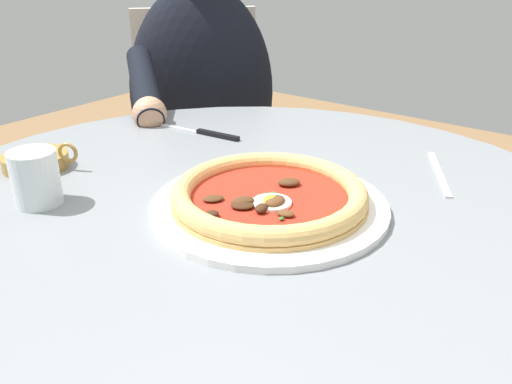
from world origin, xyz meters
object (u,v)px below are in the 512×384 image
(pizza_on_plate, at_px, (269,198))
(steak_knife, at_px, (207,133))
(cafe_chair_diner, at_px, (201,140))
(water_glass, at_px, (36,181))
(diner_person, at_px, (205,167))
(olive_pan, at_px, (36,160))
(fork_utensil, at_px, (439,173))
(dining_table, at_px, (245,292))

(pizza_on_plate, relative_size, steak_knife, 1.59)
(pizza_on_plate, xyz_separation_m, cafe_chair_diner, (-0.57, -0.67, -0.21))
(pizza_on_plate, bearing_deg, water_glass, -56.05)
(diner_person, bearing_deg, olive_pan, 16.43)
(fork_utensil, xyz_separation_m, diner_person, (-0.21, -0.70, -0.23))
(dining_table, relative_size, steak_knife, 5.03)
(water_glass, xyz_separation_m, fork_utensil, (-0.44, 0.41, -0.03))
(pizza_on_plate, relative_size, water_glass, 4.22)
(diner_person, height_order, cafe_chair_diner, diner_person)
(steak_knife, distance_m, olive_pan, 0.31)
(dining_table, distance_m, steak_knife, 0.35)
(dining_table, distance_m, water_glass, 0.33)
(olive_pan, xyz_separation_m, fork_utensil, (-0.37, 0.53, -0.01))
(steak_knife, distance_m, fork_utensil, 0.43)
(steak_knife, bearing_deg, diner_person, -135.92)
(olive_pan, bearing_deg, steak_knife, 159.67)
(water_glass, height_order, steak_knife, water_glass)
(cafe_chair_diner, bearing_deg, dining_table, 47.20)
(dining_table, xyz_separation_m, diner_person, (-0.49, -0.53, -0.09))
(water_glass, height_order, diner_person, diner_person)
(pizza_on_plate, bearing_deg, diner_person, -130.13)
(steak_knife, height_order, cafe_chair_diner, cafe_chair_diner)
(fork_utensil, relative_size, cafe_chair_diner, 0.18)
(olive_pan, bearing_deg, diner_person, -163.57)
(water_glass, relative_size, steak_knife, 0.38)
(pizza_on_plate, distance_m, diner_person, 0.77)
(olive_pan, bearing_deg, pizza_on_plate, 105.12)
(pizza_on_plate, height_order, diner_person, diner_person)
(cafe_chair_diner, bearing_deg, fork_utensil, 69.06)
(diner_person, bearing_deg, fork_utensil, 73.42)
(water_glass, bearing_deg, dining_table, 124.08)
(dining_table, xyz_separation_m, water_glass, (0.16, -0.24, 0.17))
(fork_utensil, distance_m, cafe_chair_diner, 0.89)
(dining_table, xyz_separation_m, cafe_chair_diner, (-0.59, -0.64, -0.06))
(fork_utensil, distance_m, diner_person, 0.77)
(diner_person, xyz_separation_m, cafe_chair_diner, (-0.10, -0.11, 0.03))
(pizza_on_plate, distance_m, steak_knife, 0.34)
(pizza_on_plate, distance_m, fork_utensil, 0.30)
(steak_knife, height_order, diner_person, diner_person)
(pizza_on_plate, xyz_separation_m, fork_utensil, (-0.26, 0.14, -0.02))
(water_glass, bearing_deg, steak_knife, -177.52)
(pizza_on_plate, bearing_deg, steak_knife, -123.26)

